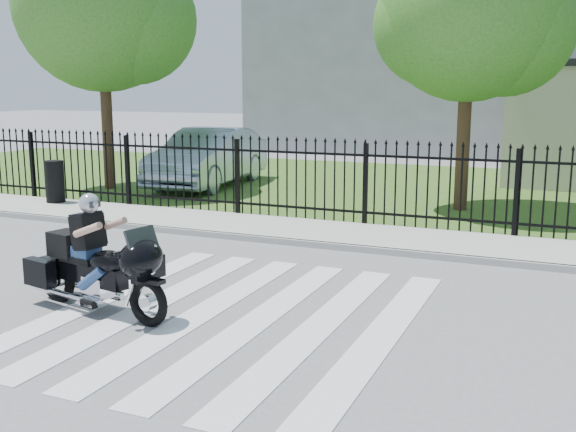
% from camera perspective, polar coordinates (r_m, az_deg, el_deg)
% --- Properties ---
extents(ground, '(120.00, 120.00, 0.00)m').
position_cam_1_polar(ground, '(8.92, -4.88, -8.45)').
color(ground, slate).
rests_on(ground, ground).
extents(crosswalk, '(5.00, 5.50, 0.01)m').
position_cam_1_polar(crosswalk, '(8.91, -4.88, -8.41)').
color(crosswalk, silver).
rests_on(crosswalk, ground).
extents(sidewalk, '(40.00, 2.00, 0.12)m').
position_cam_1_polar(sidewalk, '(13.35, 5.24, -1.64)').
color(sidewalk, '#ADAAA3').
rests_on(sidewalk, ground).
extents(curb, '(40.00, 0.12, 0.12)m').
position_cam_1_polar(curb, '(12.43, 3.81, -2.56)').
color(curb, '#ADAAA3').
rests_on(curb, ground).
extents(grass_strip, '(40.00, 12.00, 0.02)m').
position_cam_1_polar(grass_strip, '(20.03, 11.46, 2.25)').
color(grass_strip, '#32541D').
rests_on(grass_strip, ground).
extents(iron_fence, '(26.00, 0.04, 1.80)m').
position_cam_1_polar(iron_fence, '(14.14, 6.56, 2.51)').
color(iron_fence, black).
rests_on(iron_fence, ground).
extents(tree_left, '(4.80, 4.80, 7.58)m').
position_cam_1_polar(tree_left, '(20.35, -15.53, 16.79)').
color(tree_left, '#382316').
rests_on(tree_left, ground).
extents(tree_mid, '(4.20, 4.20, 6.78)m').
position_cam_1_polar(tree_mid, '(16.69, 15.12, 16.45)').
color(tree_mid, '#382316').
rests_on(tree_mid, ground).
extents(building_tall, '(15.00, 10.00, 12.00)m').
position_cam_1_polar(building_tall, '(34.27, 11.78, 15.79)').
color(building_tall, '#94979C').
rests_on(building_tall, ground).
extents(motorcycle_rider, '(2.43, 1.12, 1.62)m').
position_cam_1_polar(motorcycle_rider, '(9.25, -16.02, -3.83)').
color(motorcycle_rider, black).
rests_on(motorcycle_rider, ground).
extents(parked_car, '(2.25, 5.34, 1.72)m').
position_cam_1_polar(parked_car, '(20.25, -6.78, 4.96)').
color(parked_car, '#A4B6CE').
rests_on(parked_car, grass_strip).
extents(litter_bin, '(0.57, 0.57, 1.03)m').
position_cam_1_polar(litter_bin, '(17.66, -19.14, 2.78)').
color(litter_bin, black).
rests_on(litter_bin, sidewalk).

